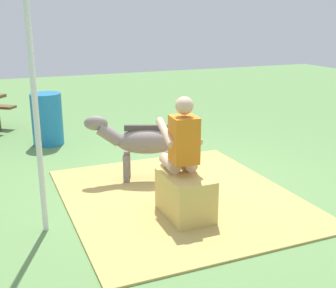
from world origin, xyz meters
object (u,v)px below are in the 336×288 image
at_px(pony_standing, 140,142).
at_px(tent_pole_left, 36,116).
at_px(water_barrel, 47,119).
at_px(hay_bale, 185,196).
at_px(person_seated, 180,148).

height_order(pony_standing, tent_pole_left, tent_pole_left).
xyz_separation_m(water_barrel, tent_pole_left, (-3.34, 0.51, 0.80)).
distance_m(hay_bale, pony_standing, 1.31).
distance_m(person_seated, water_barrel, 3.63).
bearing_deg(hay_bale, person_seated, -3.76).
relative_size(hay_bale, water_barrel, 0.77).
relative_size(person_seated, tent_pole_left, 0.55).
distance_m(hay_bale, water_barrel, 3.78).
distance_m(person_seated, tent_pole_left, 1.61).
xyz_separation_m(hay_bale, tent_pole_left, (0.30, 1.52, 1.00)).
relative_size(hay_bale, pony_standing, 0.56).
xyz_separation_m(pony_standing, tent_pole_left, (-0.97, 1.43, 0.69)).
xyz_separation_m(person_seated, tent_pole_left, (0.13, 1.53, 0.48)).
height_order(hay_bale, person_seated, person_seated).
bearing_deg(person_seated, pony_standing, 5.32).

